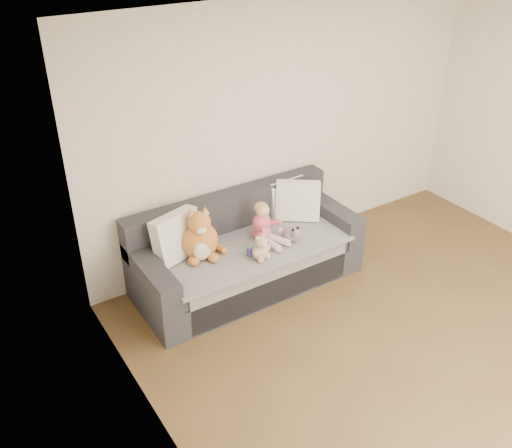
{
  "coord_description": "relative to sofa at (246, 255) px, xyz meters",
  "views": [
    {
      "loc": [
        -3.22,
        -1.91,
        3.38
      ],
      "look_at": [
        -0.8,
        1.87,
        0.75
      ],
      "focal_mm": 40.0,
      "sensor_mm": 36.0,
      "label": 1
    }
  ],
  "objects": [
    {
      "name": "plush_cow",
      "position": [
        0.37,
        -0.24,
        0.24
      ],
      "size": [
        0.14,
        0.22,
        0.18
      ],
      "rotation": [
        0.0,
        0.0,
        -0.02
      ],
      "color": "white",
      "rests_on": "sofa"
    },
    {
      "name": "room_shell",
      "position": [
        0.8,
        -1.64,
        0.99
      ],
      "size": [
        5.0,
        5.0,
        5.0
      ],
      "color": "brown",
      "rests_on": "ground"
    },
    {
      "name": "plush_cat",
      "position": [
        -0.49,
        -0.01,
        0.35
      ],
      "size": [
        0.4,
        0.36,
        0.52
      ],
      "rotation": [
        0.0,
        0.0,
        -0.28
      ],
      "color": "#B75F28",
      "rests_on": "sofa"
    },
    {
      "name": "teddy_bear",
      "position": [
        -0.05,
        -0.35,
        0.27
      ],
      "size": [
        0.2,
        0.16,
        0.26
      ],
      "rotation": [
        0.0,
        0.0,
        0.21
      ],
      "color": "tan",
      "rests_on": "sofa"
    },
    {
      "name": "cushion_right_front",
      "position": [
        0.68,
        0.08,
        0.37
      ],
      "size": [
        0.47,
        0.42,
        0.42
      ],
      "rotation": [
        0.0,
        0.0,
        -0.63
      ],
      "color": "silver",
      "rests_on": "sofa"
    },
    {
      "name": "cushion_left",
      "position": [
        -0.66,
        0.1,
        0.38
      ],
      "size": [
        0.51,
        0.33,
        0.45
      ],
      "rotation": [
        0.0,
        0.0,
        0.28
      ],
      "color": "silver",
      "rests_on": "sofa"
    },
    {
      "name": "toddler",
      "position": [
        0.16,
        -0.08,
        0.33
      ],
      "size": [
        0.28,
        0.41,
        0.4
      ],
      "rotation": [
        0.0,
        0.0,
        0.25
      ],
      "color": "#E2506A",
      "rests_on": "sofa"
    },
    {
      "name": "sippy_cup",
      "position": [
        -0.1,
        -0.25,
        0.23
      ],
      "size": [
        0.11,
        0.07,
        0.12
      ],
      "rotation": [
        0.0,
        0.0,
        0.01
      ],
      "color": "#57399C",
      "rests_on": "sofa"
    },
    {
      "name": "sofa",
      "position": [
        0.0,
        0.0,
        0.0
      ],
      "size": [
        2.2,
        0.94,
        0.85
      ],
      "color": "#29292E",
      "rests_on": "ground"
    },
    {
      "name": "cushion_right_back",
      "position": [
        0.65,
        0.25,
        0.35
      ],
      "size": [
        0.42,
        0.21,
        0.39
      ],
      "rotation": [
        0.0,
        0.0,
        0.05
      ],
      "color": "silver",
      "rests_on": "sofa"
    }
  ]
}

